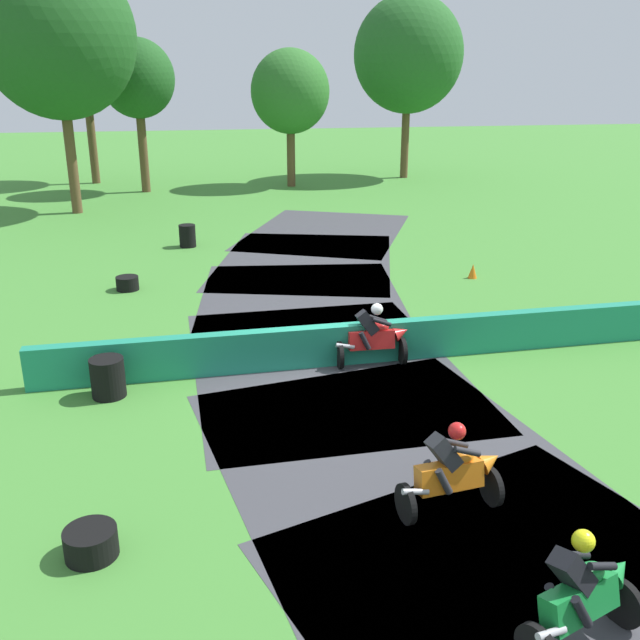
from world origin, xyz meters
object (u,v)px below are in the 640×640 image
tire_stack_mid_b (108,378)px  tire_stack_near (187,236)px  tire_stack_mid_a (127,283)px  motorcycle_lead_red (374,336)px  motorcycle_trailing_green (584,593)px  tire_stack_far (91,543)px  traffic_cone (473,271)px  motorcycle_chase_orange (454,471)px

tire_stack_mid_b → tire_stack_near: bearing=83.2°
tire_stack_near → tire_stack_mid_a: 5.30m
motorcycle_lead_red → tire_stack_mid_b: (-5.57, -0.68, -0.26)m
motorcycle_lead_red → tire_stack_near: size_ratio=2.10×
motorcycle_lead_red → motorcycle_trailing_green: motorcycle_lead_red is taller
tire_stack_mid_a → tire_stack_far: size_ratio=0.91×
tire_stack_mid_a → traffic_cone: (10.40, -0.50, 0.02)m
tire_stack_mid_a → traffic_cone: size_ratio=1.48×
tire_stack_far → traffic_cone: 15.33m
tire_stack_far → tire_stack_mid_b: bearing=93.5°
tire_stack_far → motorcycle_chase_orange: bearing=2.4°
motorcycle_chase_orange → tire_stack_mid_a: motorcycle_chase_orange is taller
tire_stack_near → tire_stack_mid_b: size_ratio=1.00×
tire_stack_mid_b → tire_stack_far: (0.30, -5.02, -0.20)m
motorcycle_chase_orange → tire_stack_mid_a: bearing=115.2°
motorcycle_lead_red → tire_stack_near: 12.27m
tire_stack_far → tire_stack_near: bearing=86.2°
tire_stack_mid_a → tire_stack_mid_b: bearing=-88.0°
tire_stack_mid_b → motorcycle_lead_red: bearing=7.0°
tire_stack_near → tire_stack_far: bearing=-93.8°
motorcycle_trailing_green → traffic_cone: 14.80m
tire_stack_near → tire_stack_far: size_ratio=1.12×
tire_stack_near → tire_stack_mid_b: bearing=-96.8°
motorcycle_trailing_green → tire_stack_near: bearing=103.0°
motorcycle_lead_red → tire_stack_mid_a: (-5.81, 6.54, -0.46)m
motorcycle_lead_red → motorcycle_trailing_green: 8.17m
tire_stack_mid_a → traffic_cone: traffic_cone is taller
tire_stack_mid_a → tire_stack_far: bearing=-87.4°
motorcycle_trailing_green → tire_stack_mid_b: size_ratio=2.09×
tire_stack_mid_a → motorcycle_trailing_green: bearing=-66.9°
motorcycle_trailing_green → tire_stack_mid_b: bearing=128.8°
tire_stack_far → traffic_cone: (9.85, 11.75, 0.02)m
motorcycle_lead_red → tire_stack_mid_b: bearing=-173.0°
tire_stack_mid_a → traffic_cone: bearing=-2.7°
motorcycle_chase_orange → motorcycle_trailing_green: motorcycle_chase_orange is taller
motorcycle_trailing_green → traffic_cone: size_ratio=3.79×
motorcycle_trailing_green → traffic_cone: bearing=73.7°
tire_stack_mid_b → traffic_cone: size_ratio=1.82×
tire_stack_near → traffic_cone: size_ratio=1.82×
motorcycle_chase_orange → traffic_cone: bearing=67.7°
tire_stack_near → tire_stack_mid_b: 12.33m
tire_stack_near → tire_stack_mid_b: same height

